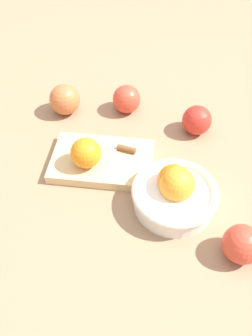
% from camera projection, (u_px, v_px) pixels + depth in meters
% --- Properties ---
extents(ground_plane, '(2.40, 2.40, 0.00)m').
position_uv_depth(ground_plane, '(134.00, 167.00, 0.87)').
color(ground_plane, '#997556').
extents(bowl, '(0.18, 0.18, 0.10)m').
position_uv_depth(bowl, '(175.00, 193.00, 0.76)').
color(bowl, white).
rests_on(bowl, ground_plane).
extents(cutting_board, '(0.26, 0.19, 0.02)m').
position_uv_depth(cutting_board, '(102.00, 161.00, 0.86)').
color(cutting_board, '#DBB77F').
rests_on(cutting_board, ground_plane).
extents(orange_on_board, '(0.07, 0.07, 0.07)m').
position_uv_depth(orange_on_board, '(86.00, 153.00, 0.82)').
color(orange_on_board, orange).
rests_on(orange_on_board, cutting_board).
extents(knife, '(0.16, 0.03, 0.01)m').
position_uv_depth(knife, '(114.00, 146.00, 0.87)').
color(knife, silver).
rests_on(knife, cutting_board).
extents(apple_front_left, '(0.07, 0.07, 0.07)m').
position_uv_depth(apple_front_left, '(197.00, 120.00, 0.92)').
color(apple_front_left, red).
rests_on(apple_front_left, ground_plane).
extents(apple_front_right, '(0.08, 0.08, 0.08)m').
position_uv_depth(apple_front_right, '(127.00, 99.00, 0.98)').
color(apple_front_right, '#D6422D').
rests_on(apple_front_right, ground_plane).
extents(apple_front_right_2, '(0.08, 0.08, 0.08)m').
position_uv_depth(apple_front_right_2, '(65.00, 100.00, 0.97)').
color(apple_front_right_2, '#CC6638').
rests_on(apple_front_right_2, ground_plane).
extents(apple_back_left, '(0.08, 0.08, 0.08)m').
position_uv_depth(apple_back_left, '(242.00, 244.00, 0.68)').
color(apple_back_left, '#D6422D').
rests_on(apple_back_left, ground_plane).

